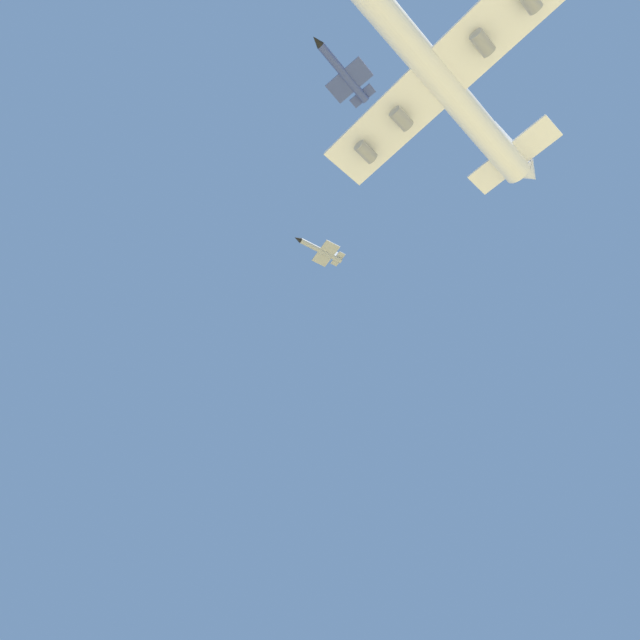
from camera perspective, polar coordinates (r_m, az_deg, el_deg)
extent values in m
cylinder|color=white|center=(139.05, 10.82, 22.68)|extent=(67.04, 25.32, 6.40)
cone|color=white|center=(155.87, 19.64, 13.23)|extent=(6.01, 6.61, 5.76)
cube|color=white|center=(138.86, 11.43, 21.97)|extent=(25.89, 61.11, 3.58)
cylinder|color=gray|center=(142.09, 4.45, 15.95)|extent=(5.64, 4.29, 3.00)
cylinder|color=gray|center=(139.05, 7.87, 18.77)|extent=(5.64, 4.29, 3.00)
cylinder|color=gray|center=(135.48, 15.46, 24.47)|extent=(5.64, 4.29, 3.00)
cube|color=white|center=(158.96, 17.71, 16.14)|extent=(8.05, 3.05, 10.42)
cube|color=white|center=(152.63, 18.26, 14.83)|extent=(12.02, 23.04, 1.62)
cylinder|color=#999EA3|center=(163.19, 0.11, 6.73)|extent=(13.06, 2.11, 1.50)
cone|color=black|center=(161.09, -2.18, 7.86)|extent=(2.07, 1.59, 1.50)
cube|color=#999EA3|center=(163.49, 0.56, 6.46)|extent=(4.77, 8.20, 0.24)
cube|color=#999EA3|center=(166.52, 1.73, 6.30)|extent=(2.41, 0.31, 2.60)
cube|color=#999EA3|center=(165.10, 1.75, 5.95)|extent=(2.22, 4.89, 0.20)
cylinder|color=#38478C|center=(116.66, 2.34, 22.75)|extent=(12.73, 5.86, 1.50)
cone|color=black|center=(114.86, -0.31, 25.43)|extent=(2.39, 2.09, 1.50)
cube|color=#38478C|center=(116.89, 2.85, 22.19)|extent=(6.87, 9.02, 0.24)
cube|color=#38478C|center=(120.09, 4.10, 21.15)|extent=(2.32, 1.01, 2.60)
cube|color=#38478C|center=(118.46, 4.15, 20.85)|extent=(3.52, 5.19, 0.20)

